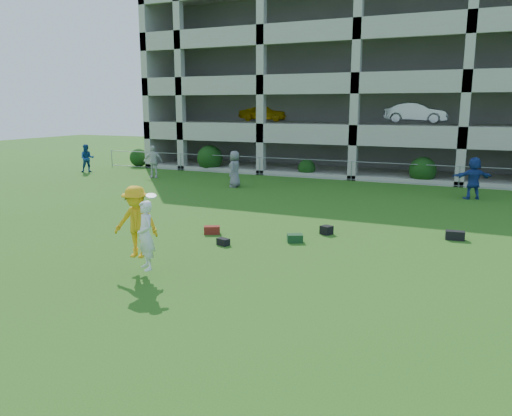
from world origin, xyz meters
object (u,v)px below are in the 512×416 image
at_px(bystander_c, 235,169).
at_px(bystander_a, 87,158).
at_px(parking_garage, 382,83).
at_px(bystander_d, 473,178).
at_px(frisbee_contest, 138,225).
at_px(bystander_b, 153,161).
at_px(crate_d, 326,230).

bearing_deg(bystander_c, bystander_a, -103.86).
bearing_deg(bystander_a, bystander_c, -48.78).
relative_size(bystander_a, parking_garage, 0.06).
bearing_deg(bystander_d, frisbee_contest, 37.91).
relative_size(bystander_c, parking_garage, 0.07).
xyz_separation_m(bystander_a, parking_garage, (17.15, 12.15, 5.08)).
xyz_separation_m(bystander_b, frisbee_contest, (10.49, -15.26, 0.33)).
distance_m(bystander_a, frisbee_contest, 22.33).
bearing_deg(crate_d, bystander_b, 146.44).
xyz_separation_m(bystander_c, parking_garage, (5.28, 13.68, 5.02)).
xyz_separation_m(crate_d, parking_garage, (-2.27, 21.63, 5.86)).
height_order(bystander_a, bystander_c, bystander_c).
distance_m(bystander_d, parking_garage, 14.82).
bearing_deg(bystander_a, bystander_d, -41.58).
distance_m(bystander_b, bystander_d, 18.35).
bearing_deg(frisbee_contest, crate_d, 60.88).
bearing_deg(bystander_d, bystander_b, -24.48).
bearing_deg(frisbee_contest, parking_garage, 87.70).
height_order(bystander_c, bystander_d, bystander_d).
bearing_deg(bystander_a, crate_d, -67.47).
distance_m(bystander_d, frisbee_contest, 17.37).
height_order(bystander_b, parking_garage, parking_garage).
distance_m(bystander_b, parking_garage, 17.72).
xyz_separation_m(bystander_b, crate_d, (13.87, -9.20, -0.85)).
xyz_separation_m(bystander_a, bystander_b, (5.55, -0.27, 0.07)).
height_order(crate_d, parking_garage, parking_garage).
height_order(bystander_a, parking_garage, parking_garage).
xyz_separation_m(bystander_c, frisbee_contest, (4.17, -14.01, 0.34)).
bearing_deg(bystander_b, bystander_d, -20.04).
bearing_deg(bystander_c, frisbee_contest, 10.04).
xyz_separation_m(bystander_a, bystander_c, (11.87, -1.52, 0.06)).
xyz_separation_m(bystander_c, crate_d, (7.55, -7.95, -0.84)).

